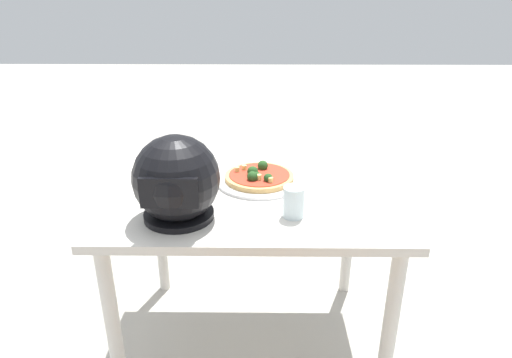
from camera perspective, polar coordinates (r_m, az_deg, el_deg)
The scene contains 6 objects.
ground_plane at distance 2.13m, azimuth -0.36°, elevation -19.47°, with size 14.00×14.00×0.00m, color #B2ADA3.
dining_table at distance 1.75m, azimuth -0.42°, elevation -3.66°, with size 1.04×0.86×0.75m.
pizza_plate at distance 1.74m, azimuth 0.42°, elevation -0.19°, with size 0.33×0.33×0.01m, color white.
pizza at distance 1.73m, azimuth 0.37°, elevation 0.39°, with size 0.26×0.26×0.05m.
motorcycle_helmet at distance 1.45m, azimuth -9.91°, elevation -0.13°, with size 0.28×0.28×0.28m.
drinking_glass at distance 1.47m, azimuth 4.74°, elevation -2.88°, with size 0.07×0.07×0.10m, color silver.
Camera 1 is at (-0.03, 1.55, 1.46)m, focal length 32.06 mm.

